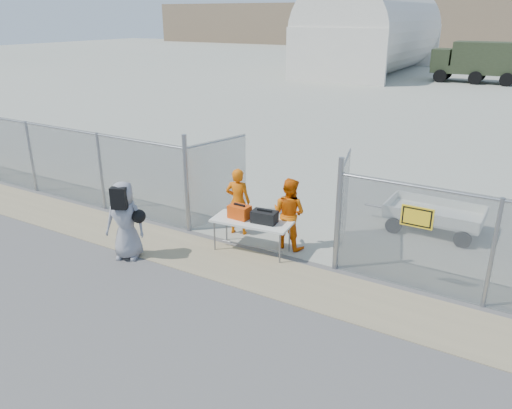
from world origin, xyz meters
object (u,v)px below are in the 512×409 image
Objects in this scene: security_worker_right at (289,213)px; security_worker_left at (238,202)px; folding_table at (252,236)px; visitor at (125,220)px; utility_trailer at (434,217)px.

security_worker_left is at bearing 2.78° from security_worker_right.
visitor reaches higher than folding_table.
folding_table is 0.61× the size of utility_trailer.
security_worker_right is (1.44, -0.05, 0.00)m from security_worker_left.
utility_trailer is at bearing 38.19° from folding_table.
utility_trailer is at bearing -130.71° from security_worker_right.
security_worker_right is at bearing 39.50° from folding_table.
utility_trailer is (3.37, 3.37, -0.02)m from folding_table.
utility_trailer is (5.64, 5.05, -0.53)m from visitor.
folding_table is at bearing 124.21° from security_worker_left.
folding_table is at bearing 50.91° from security_worker_right.
security_worker_left reaches higher than folding_table.
security_worker_right reaches higher than folding_table.
security_worker_left is 0.56× the size of utility_trailer.
security_worker_right is (0.62, 0.65, 0.46)m from folding_table.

